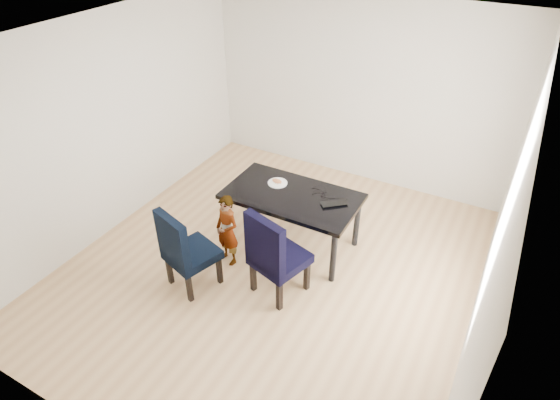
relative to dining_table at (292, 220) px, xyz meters
The scene contains 14 objects.
floor 0.63m from the dining_table, 90.00° to the right, with size 4.50×5.00×0.01m, color tan.
ceiling 2.38m from the dining_table, 90.00° to the right, with size 4.50×5.00×0.01m, color white.
wall_back 2.23m from the dining_table, 90.00° to the left, with size 4.50×0.01×2.70m, color silver.
wall_front 3.16m from the dining_table, 90.00° to the right, with size 4.50×0.01×2.70m, color white.
wall_left 2.51m from the dining_table, 167.50° to the right, with size 0.01×5.00×2.70m, color silver.
wall_right 2.51m from the dining_table, 12.50° to the right, with size 0.01×5.00×2.70m, color silver.
dining_table is the anchor object (origin of this frame).
chair_left 1.33m from the dining_table, 119.18° to the right, with size 0.49×0.51×1.03m, color black.
chair_right 0.84m from the dining_table, 71.40° to the right, with size 0.52×0.54×1.09m, color black.
child 0.83m from the dining_table, 128.35° to the right, with size 0.34×0.22×0.92m, color orange.
plate 0.49m from the dining_table, 153.38° to the left, with size 0.24×0.24×0.01m, color white.
sandwich 0.51m from the dining_table, 155.12° to the left, with size 0.13×0.06×0.05m, color #B66C41.
laptop 0.63m from the dining_table, ahead, with size 0.31×0.20×0.02m, color black.
cable_tangle 0.50m from the dining_table, 26.21° to the left, with size 0.16×0.16×0.01m, color black.
Camera 1 is at (2.10, -3.65, 3.83)m, focal length 30.00 mm.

